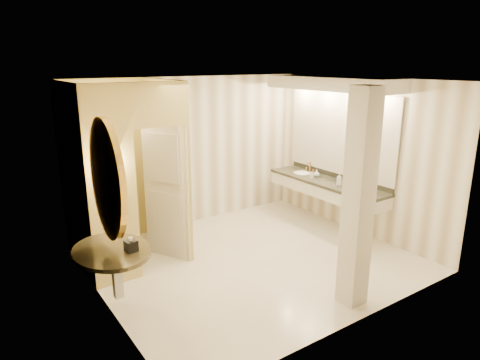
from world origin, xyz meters
name	(u,v)px	position (x,y,z in m)	size (l,w,h in m)	color
floor	(252,260)	(0.00, 0.00, 0.00)	(4.50, 4.50, 0.00)	white
ceiling	(254,80)	(0.00, 0.00, 2.70)	(4.50, 4.50, 0.00)	white
wall_back	(189,152)	(0.00, 2.00, 1.35)	(4.50, 0.02, 2.70)	white
wall_front	(362,215)	(0.00, -2.00, 1.35)	(4.50, 0.02, 2.70)	white
wall_left	(98,203)	(-2.25, 0.00, 1.35)	(0.02, 4.00, 2.70)	white
wall_right	(357,157)	(2.25, 0.00, 1.35)	(0.02, 4.00, 2.70)	white
toilet_closet	(154,170)	(-1.13, 0.97, 1.39)	(1.50, 1.55, 2.70)	#EEE07D
wall_sconce	(111,161)	(-1.93, 0.43, 1.73)	(0.14, 0.14, 0.42)	gold
vanity	(330,139)	(1.98, 0.40, 1.63)	(0.75, 2.62, 2.09)	beige
console_shelf	(109,210)	(-2.21, -0.30, 1.35)	(1.07, 1.07, 1.99)	black
pillar	(358,201)	(0.35, -1.66, 1.35)	(0.28, 0.28, 2.70)	beige
tissue_box	(131,246)	(-2.06, -0.47, 0.94)	(0.13, 0.13, 0.13)	black
toilet	(108,239)	(-1.82, 1.26, 0.34)	(0.38, 0.66, 0.67)	white
soap_bottle_a	(312,175)	(1.83, 0.67, 0.94)	(0.06, 0.06, 0.13)	beige
soap_bottle_b	(316,173)	(1.97, 0.69, 0.94)	(0.10, 0.10, 0.13)	silver
soap_bottle_c	(339,179)	(1.86, 0.03, 0.99)	(0.09, 0.09, 0.23)	#C6B28C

